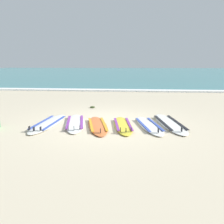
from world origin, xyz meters
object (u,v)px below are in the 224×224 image
(surfboard_2, at_px, (98,125))
(surfboard_4, at_px, (149,125))
(surfboard_0, at_px, (48,123))
(surfboard_1, at_px, (75,123))
(surfboard_5, at_px, (170,123))
(surfboard_3, at_px, (123,125))

(surfboard_2, relative_size, surfboard_4, 1.01)
(surfboard_4, bearing_deg, surfboard_0, -179.30)
(surfboard_1, xyz_separation_m, surfboard_5, (2.97, 0.21, -0.00))
(surfboard_3, height_order, surfboard_4, same)
(surfboard_2, bearing_deg, surfboard_1, 163.96)
(surfboard_2, xyz_separation_m, surfboard_4, (1.55, 0.13, 0.00))
(surfboard_1, bearing_deg, surfboard_3, -5.27)
(surfboard_2, bearing_deg, surfboard_0, 176.66)
(surfboard_2, relative_size, surfboard_5, 0.87)
(surfboard_4, distance_m, surfboard_5, 0.73)
(surfboard_1, bearing_deg, surfboard_2, -16.04)
(surfboard_0, relative_size, surfboard_1, 1.02)
(surfboard_1, height_order, surfboard_5, same)
(surfboard_3, bearing_deg, surfboard_4, 3.91)
(surfboard_0, height_order, surfboard_2, same)
(surfboard_4, bearing_deg, surfboard_1, 177.86)
(surfboard_2, xyz_separation_m, surfboard_3, (0.76, 0.08, 0.00))
(surfboard_1, xyz_separation_m, surfboard_2, (0.75, -0.22, -0.00))
(surfboard_3, relative_size, surfboard_4, 0.96)
(surfboard_1, height_order, surfboard_3, same)
(surfboard_0, height_order, surfboard_5, same)
(surfboard_0, bearing_deg, surfboard_5, 5.06)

